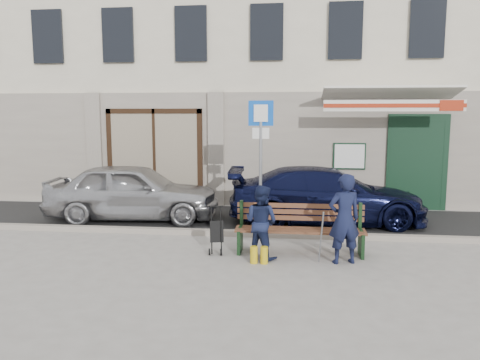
% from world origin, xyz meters
% --- Properties ---
extents(ground, '(80.00, 80.00, 0.00)m').
position_xyz_m(ground, '(0.00, 0.00, 0.00)').
color(ground, '#9E9991').
rests_on(ground, ground).
extents(asphalt_lane, '(60.00, 3.20, 0.01)m').
position_xyz_m(asphalt_lane, '(0.00, 3.10, 0.01)').
color(asphalt_lane, '#282828').
rests_on(asphalt_lane, ground).
extents(curb, '(60.00, 0.18, 0.12)m').
position_xyz_m(curb, '(0.00, 1.50, 0.06)').
color(curb, '#9E9384').
rests_on(curb, ground).
extents(building, '(20.00, 8.27, 10.00)m').
position_xyz_m(building, '(0.01, 8.45, 4.97)').
color(building, beige).
rests_on(building, ground).
extents(car_silver, '(4.28, 1.99, 1.42)m').
position_xyz_m(car_silver, '(-3.12, 2.76, 0.71)').
color(car_silver, '#ADAEB2').
rests_on(car_silver, ground).
extents(car_navy, '(4.74, 2.18, 1.34)m').
position_xyz_m(car_navy, '(1.57, 2.95, 0.67)').
color(car_navy, black).
rests_on(car_navy, ground).
extents(parking_sign, '(0.53, 0.08, 2.88)m').
position_xyz_m(parking_sign, '(0.08, 1.85, 1.95)').
color(parking_sign, gray).
rests_on(parking_sign, ground).
extents(bench, '(2.40, 1.17, 0.98)m').
position_xyz_m(bench, '(0.88, 0.37, 0.46)').
color(bench, brown).
rests_on(bench, ground).
extents(man, '(0.66, 0.53, 1.58)m').
position_xyz_m(man, '(1.67, -0.11, 0.79)').
color(man, '#121734').
rests_on(man, ground).
extents(woman, '(0.81, 0.76, 1.33)m').
position_xyz_m(woman, '(0.22, 0.02, 0.67)').
color(woman, '#161D3D').
rests_on(woman, ground).
extents(stroller, '(0.29, 0.39, 0.88)m').
position_xyz_m(stroller, '(-0.63, 0.24, 0.39)').
color(stroller, black).
rests_on(stroller, ground).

